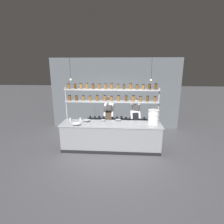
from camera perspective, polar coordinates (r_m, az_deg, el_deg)
ground_plane at (r=6.05m, az=-0.36°, el=-12.01°), size 40.00×40.00×0.00m
back_wall at (r=7.78m, az=0.89°, el=5.95°), size 5.67×0.12×3.08m
prep_counter at (r=5.86m, az=-0.37°, el=-8.00°), size 3.27×0.76×0.92m
spice_shelf_unit at (r=5.81m, az=-0.11°, el=5.29°), size 3.15×0.28×2.19m
chef_left at (r=6.47m, az=-0.95°, el=-0.97°), size 0.38×0.31×1.69m
chef_center at (r=6.34m, az=7.45°, el=-1.69°), size 0.40×0.32×1.65m
container_stack at (r=5.79m, az=13.39°, el=-1.49°), size 0.36×0.36×0.45m
prep_bowl_near_left at (r=5.59m, az=-11.60°, el=-4.02°), size 0.27×0.27×0.07m
prep_bowl_center_front at (r=5.89m, az=-8.43°, el=-2.90°), size 0.26×0.26×0.07m
prep_bowl_center_back at (r=5.92m, az=-2.89°, el=-2.80°), size 0.17×0.17×0.05m
prep_bowl_near_right at (r=5.93m, az=2.03°, el=-2.72°), size 0.20×0.20×0.05m
serving_cup_front at (r=6.08m, az=-10.24°, el=-2.32°), size 0.09×0.09×0.09m
serving_cup_by_board at (r=6.12m, az=-13.47°, el=-2.34°), size 0.07×0.07×0.10m
pendant_light_row at (r=5.42m, az=-0.58°, el=10.89°), size 2.54×0.07×0.75m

